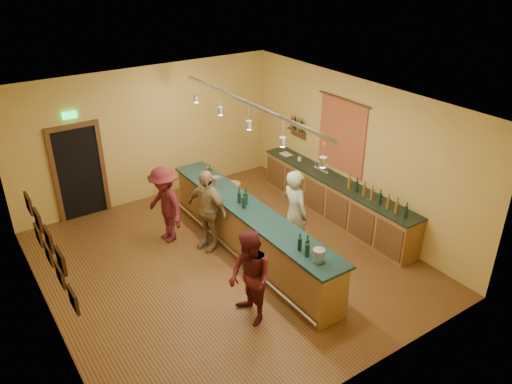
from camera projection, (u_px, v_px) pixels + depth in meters
floor at (227, 263)px, 9.83m from camera, size 7.00×7.00×0.00m
ceiling at (222, 105)px, 8.38m from camera, size 6.50×7.00×0.02m
wall_back at (148, 135)px, 11.69m from camera, size 6.50×0.02×3.20m
wall_front at (362, 289)px, 6.52m from camera, size 6.50×0.02×3.20m
wall_left at (38, 244)px, 7.48m from camera, size 0.02×7.00×3.20m
wall_right at (354, 152)px, 10.73m from camera, size 0.02×7.00×3.20m
doorway at (79, 170)px, 11.04m from camera, size 1.15×0.09×2.48m
tapestry at (342, 136)px, 10.90m from camera, size 0.03×1.40×1.60m
bottle_shelf at (297, 126)px, 12.06m from camera, size 0.17×0.55×0.54m
picture_grid at (49, 246)px, 6.79m from camera, size 0.06×2.20×0.70m
back_counter at (335, 198)px, 11.22m from camera, size 0.60×4.55×1.27m
tasting_bar at (250, 228)px, 9.82m from camera, size 0.73×5.10×1.38m
pendant_track at (249, 112)px, 8.75m from camera, size 0.11×4.60×0.50m
bartender at (295, 213)px, 9.72m from camera, size 0.44×0.67×1.84m
customer_a at (250, 278)px, 8.01m from camera, size 0.68×0.84×1.65m
customer_b at (207, 210)px, 9.96m from camera, size 0.73×1.09×1.72m
customer_c at (165, 205)px, 10.23m from camera, size 0.76×1.15×1.66m
bar_stool at (233, 189)px, 11.44m from camera, size 0.35×0.35×0.72m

